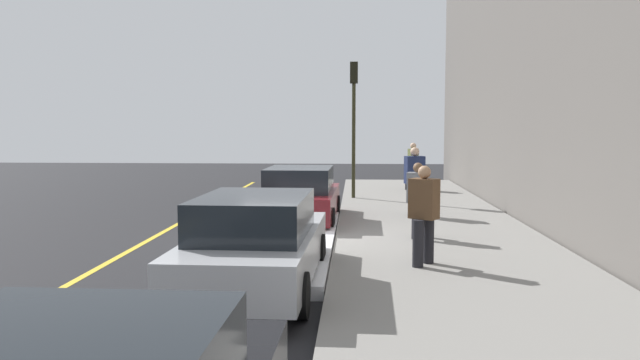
{
  "coord_description": "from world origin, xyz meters",
  "views": [
    {
      "loc": [
        -13.78,
        -1.43,
        2.56
      ],
      "look_at": [
        1.97,
        -0.53,
        1.18
      ],
      "focal_mm": 34.71,
      "sensor_mm": 36.0,
      "label": 1
    }
  ],
  "objects_px": {
    "parked_car_maroon": "(300,196)",
    "pedestrian_grey_coat": "(418,198)",
    "rolling_suitcase": "(417,182)",
    "pedestrian_olive_coat": "(413,165)",
    "pedestrian_navy_coat": "(414,179)",
    "parked_car_silver": "(256,243)",
    "traffic_light_pole": "(354,107)",
    "pedestrian_brown_coat": "(424,212)"
  },
  "relations": [
    {
      "from": "pedestrian_olive_coat",
      "to": "rolling_suitcase",
      "type": "distance_m",
      "value": 0.77
    },
    {
      "from": "pedestrian_olive_coat",
      "to": "pedestrian_navy_coat",
      "type": "distance_m",
      "value": 6.89
    },
    {
      "from": "parked_car_silver",
      "to": "pedestrian_grey_coat",
      "type": "height_order",
      "value": "pedestrian_grey_coat"
    },
    {
      "from": "pedestrian_grey_coat",
      "to": "traffic_light_pole",
      "type": "relative_size",
      "value": 0.36
    },
    {
      "from": "parked_car_silver",
      "to": "parked_car_maroon",
      "type": "relative_size",
      "value": 1.12
    },
    {
      "from": "pedestrian_olive_coat",
      "to": "parked_car_maroon",
      "type": "bearing_deg",
      "value": 155.28
    },
    {
      "from": "pedestrian_grey_coat",
      "to": "rolling_suitcase",
      "type": "relative_size",
      "value": 1.66
    },
    {
      "from": "pedestrian_brown_coat",
      "to": "pedestrian_grey_coat",
      "type": "distance_m",
      "value": 2.65
    },
    {
      "from": "pedestrian_grey_coat",
      "to": "traffic_light_pole",
      "type": "distance_m",
      "value": 7.84
    },
    {
      "from": "parked_car_maroon",
      "to": "traffic_light_pole",
      "type": "relative_size",
      "value": 0.93
    },
    {
      "from": "parked_car_maroon",
      "to": "traffic_light_pole",
      "type": "bearing_deg",
      "value": -15.0
    },
    {
      "from": "pedestrian_brown_coat",
      "to": "rolling_suitcase",
      "type": "height_order",
      "value": "pedestrian_brown_coat"
    },
    {
      "from": "pedestrian_brown_coat",
      "to": "pedestrian_navy_coat",
      "type": "height_order",
      "value": "pedestrian_navy_coat"
    },
    {
      "from": "pedestrian_brown_coat",
      "to": "traffic_light_pole",
      "type": "distance_m",
      "value": 10.35
    },
    {
      "from": "pedestrian_olive_coat",
      "to": "pedestrian_grey_coat",
      "type": "relative_size",
      "value": 1.09
    },
    {
      "from": "pedestrian_brown_coat",
      "to": "pedestrian_navy_coat",
      "type": "bearing_deg",
      "value": -3.83
    },
    {
      "from": "parked_car_maroon",
      "to": "pedestrian_grey_coat",
      "type": "bearing_deg",
      "value": -130.9
    },
    {
      "from": "parked_car_silver",
      "to": "pedestrian_brown_coat",
      "type": "bearing_deg",
      "value": -64.67
    },
    {
      "from": "pedestrian_grey_coat",
      "to": "pedestrian_brown_coat",
      "type": "bearing_deg",
      "value": 176.59
    },
    {
      "from": "traffic_light_pole",
      "to": "pedestrian_olive_coat",
      "type": "bearing_deg",
      "value": -38.99
    },
    {
      "from": "pedestrian_brown_coat",
      "to": "pedestrian_grey_coat",
      "type": "bearing_deg",
      "value": -3.41
    },
    {
      "from": "pedestrian_olive_coat",
      "to": "rolling_suitcase",
      "type": "height_order",
      "value": "pedestrian_olive_coat"
    },
    {
      "from": "parked_car_silver",
      "to": "pedestrian_grey_coat",
      "type": "relative_size",
      "value": 2.88
    },
    {
      "from": "parked_car_maroon",
      "to": "traffic_light_pole",
      "type": "xyz_separation_m",
      "value": [
        5.02,
        -1.35,
        2.44
      ]
    },
    {
      "from": "pedestrian_olive_coat",
      "to": "pedestrian_brown_coat",
      "type": "bearing_deg",
      "value": 175.58
    },
    {
      "from": "parked_car_maroon",
      "to": "pedestrian_olive_coat",
      "type": "bearing_deg",
      "value": -24.72
    },
    {
      "from": "traffic_light_pole",
      "to": "rolling_suitcase",
      "type": "distance_m",
      "value": 4.3
    },
    {
      "from": "parked_car_silver",
      "to": "pedestrian_olive_coat",
      "type": "distance_m",
      "value": 14.58
    },
    {
      "from": "parked_car_maroon",
      "to": "pedestrian_olive_coat",
      "type": "distance_m",
      "value": 8.58
    },
    {
      "from": "traffic_light_pole",
      "to": "rolling_suitcase",
      "type": "xyz_separation_m",
      "value": [
        2.33,
        -2.36,
        -2.73
      ]
    },
    {
      "from": "traffic_light_pole",
      "to": "parked_car_silver",
      "type": "bearing_deg",
      "value": 172.64
    },
    {
      "from": "rolling_suitcase",
      "to": "pedestrian_olive_coat",
      "type": "bearing_deg",
      "value": 15.59
    },
    {
      "from": "parked_car_maroon",
      "to": "pedestrian_navy_coat",
      "type": "height_order",
      "value": "pedestrian_navy_coat"
    },
    {
      "from": "pedestrian_grey_coat",
      "to": "rolling_suitcase",
      "type": "bearing_deg",
      "value": -5.6
    },
    {
      "from": "parked_car_maroon",
      "to": "pedestrian_grey_coat",
      "type": "height_order",
      "value": "pedestrian_grey_coat"
    },
    {
      "from": "parked_car_maroon",
      "to": "pedestrian_navy_coat",
      "type": "xyz_separation_m",
      "value": [
        0.92,
        -2.99,
        0.38
      ]
    },
    {
      "from": "parked_car_silver",
      "to": "rolling_suitcase",
      "type": "xyz_separation_m",
      "value": [
        13.67,
        -3.82,
        -0.29
      ]
    },
    {
      "from": "pedestrian_olive_coat",
      "to": "pedestrian_navy_coat",
      "type": "xyz_separation_m",
      "value": [
        -6.87,
        0.59,
        0.04
      ]
    },
    {
      "from": "parked_car_silver",
      "to": "pedestrian_grey_coat",
      "type": "xyz_separation_m",
      "value": [
        3.93,
        -2.87,
        0.26
      ]
    },
    {
      "from": "pedestrian_olive_coat",
      "to": "pedestrian_brown_coat",
      "type": "relative_size",
      "value": 1.02
    },
    {
      "from": "pedestrian_olive_coat",
      "to": "pedestrian_navy_coat",
      "type": "bearing_deg",
      "value": 175.07
    },
    {
      "from": "pedestrian_grey_coat",
      "to": "rolling_suitcase",
      "type": "height_order",
      "value": "pedestrian_grey_coat"
    }
  ]
}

